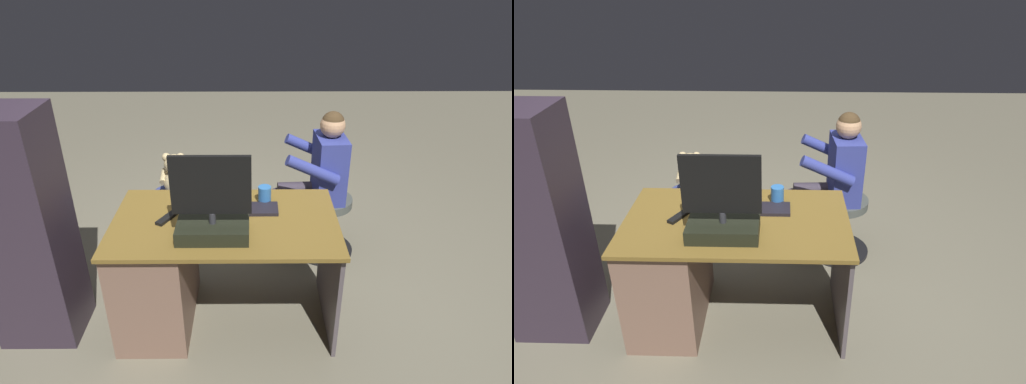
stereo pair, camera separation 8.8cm
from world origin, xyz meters
TOP-DOWN VIEW (x-y plane):
  - ground_plane at (0.00, 0.00)m, footprint 10.00×10.00m
  - desk at (0.33, 0.37)m, footprint 1.27×0.74m
  - monitor at (0.05, 0.52)m, footprint 0.41×0.23m
  - keyboard at (-0.09, 0.26)m, footprint 0.42×0.14m
  - computer_mouse at (0.18, 0.26)m, footprint 0.06×0.10m
  - cup at (-0.23, 0.16)m, footprint 0.08×0.08m
  - tv_remote at (0.33, 0.36)m, footprint 0.11×0.15m
  - office_chair_teddy at (0.41, -0.42)m, footprint 0.48×0.48m
  - teddy_bear at (0.41, -0.43)m, footprint 0.23×0.23m
  - visitor_chair at (-0.70, -0.36)m, footprint 0.45×0.45m
  - person at (-0.61, -0.37)m, footprint 0.52×0.49m
  - equipment_rack at (1.09, 0.45)m, footprint 0.44×0.36m

SIDE VIEW (x-z plane):
  - ground_plane at x=0.00m, z-range 0.00..0.00m
  - office_chair_teddy at x=0.41m, z-range 0.03..0.49m
  - visitor_chair at x=-0.70m, z-range 0.04..0.50m
  - desk at x=0.33m, z-range 0.02..0.74m
  - teddy_bear at x=0.41m, z-range 0.45..0.77m
  - person at x=-0.61m, z-range 0.10..1.21m
  - equipment_rack at x=1.09m, z-range 0.00..1.39m
  - tv_remote at x=0.33m, z-range 0.71..0.73m
  - keyboard at x=-0.09m, z-range 0.71..0.73m
  - computer_mouse at x=0.18m, z-range 0.71..0.75m
  - cup at x=-0.23m, z-range 0.71..0.82m
  - monitor at x=0.05m, z-range 0.61..1.07m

